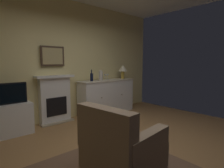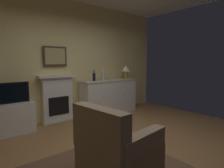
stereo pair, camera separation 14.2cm
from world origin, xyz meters
name	(u,v)px [view 1 (the left image)]	position (x,y,z in m)	size (l,w,h in m)	color
ground_plane	(129,152)	(0.00, 0.00, -0.05)	(5.89, 4.44, 0.10)	#9E7042
wall_rear	(64,60)	(0.00, 2.19, 1.44)	(5.89, 0.06, 2.88)	#EAD68C
fireplace_unit	(55,99)	(-0.32, 2.06, 0.55)	(0.87, 0.30, 1.10)	white
framed_picture	(53,56)	(-0.32, 2.11, 1.54)	(0.55, 0.04, 0.45)	#473323
sideboard_cabinet	(107,96)	(1.09, 1.88, 0.46)	(1.65, 0.49, 0.92)	white
table_lamp	(123,69)	(1.71, 1.88, 1.20)	(0.26, 0.26, 0.40)	#B79338
wine_bottle	(92,77)	(0.61, 1.90, 1.03)	(0.08, 0.08, 0.29)	black
wine_glass_left	(105,76)	(1.01, 1.84, 1.04)	(0.07, 0.07, 0.16)	silver
wine_glass_center	(108,75)	(1.12, 1.88, 1.04)	(0.07, 0.07, 0.16)	silver
vase_decorative	(101,75)	(0.85, 1.83, 1.06)	(0.11, 0.11, 0.28)	beige
tv_cabinet	(10,119)	(-1.29, 1.90, 0.31)	(0.75, 0.42, 0.61)	white
tv_set	(9,94)	(-1.29, 1.88, 0.81)	(0.62, 0.07, 0.40)	black
armchair	(121,148)	(-0.62, -0.46, 0.38)	(0.89, 0.85, 0.92)	#8C7259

